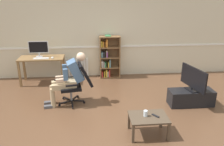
% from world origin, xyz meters
% --- Properties ---
extents(ground_plane, '(18.00, 18.00, 0.00)m').
position_xyz_m(ground_plane, '(0.00, 0.00, 0.00)').
color(ground_plane, brown).
extents(back_wall, '(12.00, 0.13, 2.70)m').
position_xyz_m(back_wall, '(0.00, 2.65, 1.35)').
color(back_wall, beige).
rests_on(back_wall, ground_plane).
extents(computer_desk, '(1.23, 0.56, 0.76)m').
position_xyz_m(computer_desk, '(-1.71, 2.15, 0.64)').
color(computer_desk, olive).
rests_on(computer_desk, ground_plane).
extents(imac_monitor, '(0.55, 0.14, 0.44)m').
position_xyz_m(imac_monitor, '(-1.78, 2.23, 1.01)').
color(imac_monitor, silver).
rests_on(imac_monitor, computer_desk).
extents(keyboard, '(0.41, 0.12, 0.02)m').
position_xyz_m(keyboard, '(-1.69, 2.01, 0.77)').
color(keyboard, white).
rests_on(keyboard, computer_desk).
extents(computer_mouse, '(0.06, 0.10, 0.03)m').
position_xyz_m(computer_mouse, '(-1.39, 2.03, 0.77)').
color(computer_mouse, white).
rests_on(computer_mouse, computer_desk).
extents(bookshelf, '(0.60, 0.29, 1.29)m').
position_xyz_m(bookshelf, '(0.19, 2.44, 0.61)').
color(bookshelf, brown).
rests_on(bookshelf, ground_plane).
extents(radiator, '(0.77, 0.08, 0.58)m').
position_xyz_m(radiator, '(-0.81, 2.54, 0.29)').
color(radiator, white).
rests_on(radiator, ground_plane).
extents(office_chair, '(0.83, 0.63, 0.96)m').
position_xyz_m(office_chair, '(-0.66, 0.81, 0.52)').
color(office_chair, black).
rests_on(office_chair, ground_plane).
extents(person_seated, '(1.01, 0.47, 1.22)m').
position_xyz_m(person_seated, '(-0.84, 0.78, 0.65)').
color(person_seated, tan).
rests_on(person_seated, ground_plane).
extents(tv_stand, '(1.02, 0.39, 0.37)m').
position_xyz_m(tv_stand, '(1.94, 0.46, 0.18)').
color(tv_stand, black).
rests_on(tv_stand, ground_plane).
extents(tv_screen, '(0.27, 0.83, 0.54)m').
position_xyz_m(tv_screen, '(1.95, 0.46, 0.65)').
color(tv_screen, black).
rests_on(tv_screen, tv_stand).
extents(coffee_table, '(0.69, 0.49, 0.38)m').
position_xyz_m(coffee_table, '(0.68, -0.60, 0.32)').
color(coffee_table, '#4C3D2D').
rests_on(coffee_table, ground_plane).
extents(drinking_glass, '(0.07, 0.07, 0.11)m').
position_xyz_m(drinking_glass, '(0.62, -0.58, 0.43)').
color(drinking_glass, silver).
rests_on(drinking_glass, coffee_table).
extents(spare_remote, '(0.12, 0.14, 0.02)m').
position_xyz_m(spare_remote, '(0.80, -0.60, 0.39)').
color(spare_remote, black).
rests_on(spare_remote, coffee_table).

